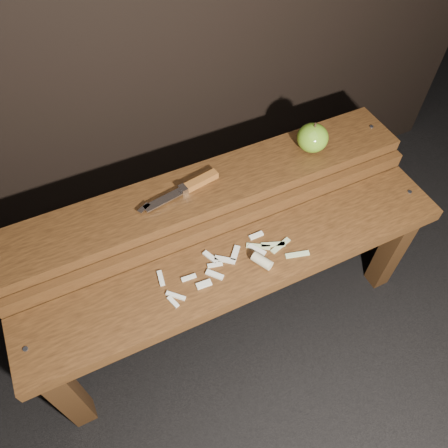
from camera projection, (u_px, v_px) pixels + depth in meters
name	position (u px, v px, depth m)	size (l,w,h in m)	color
ground	(231.00, 315.00, 1.51)	(60.00, 60.00, 0.00)	black
bench_front_tier	(243.00, 277.00, 1.20)	(1.20, 0.20, 0.42)	#371F0D
bench_rear_tier	(208.00, 205.00, 1.27)	(1.20, 0.21, 0.50)	#371F0D
apple	(313.00, 138.00, 1.26)	(0.09, 0.09, 0.09)	#66971E
knife	(192.00, 186.00, 1.19)	(0.25, 0.06, 0.02)	brown
apple_scraps	(243.00, 262.00, 1.14)	(0.40, 0.13, 0.03)	beige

